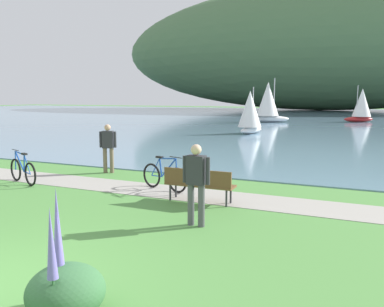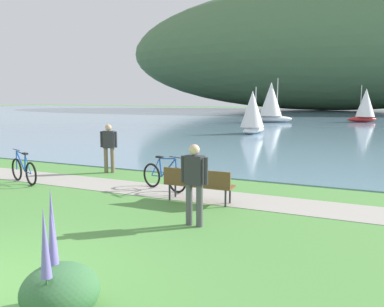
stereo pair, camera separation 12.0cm
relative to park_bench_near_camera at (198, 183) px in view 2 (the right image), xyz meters
name	(u,v)px [view 2 (the right image)]	position (x,y,z in m)	size (l,w,h in m)	color
bay_water	(331,118)	(-1.04, 43.10, -0.50)	(180.00, 80.00, 0.04)	#6B8EA8
distant_hillside	(326,46)	(-5.38, 72.49, 11.60)	(83.39, 28.00, 24.16)	#4C7047
shoreline_path	(174,192)	(-1.04, 0.70, -0.52)	(60.00, 1.50, 0.01)	#A39E93
park_bench_near_camera	(198,183)	(0.00, 0.00, 0.00)	(1.80, 0.49, 0.88)	brown
bicycle_leaning_near_bench	(164,176)	(-1.45, 0.87, -0.12)	(1.70, 0.60, 1.01)	black
bicycle_beside_path	(24,170)	(-5.87, -0.12, -0.12)	(1.68, 0.66, 1.01)	black
person_at_shoreline	(109,145)	(-4.49, 2.41, 0.46)	(0.58, 0.33, 1.71)	#72604C
person_on_the_grass	(194,180)	(0.66, -1.70, 0.46)	(0.61, 0.23, 1.71)	#4C4C51
echium_bush_closest_to_camera	(60,287)	(0.60, -5.54, -0.15)	(0.95, 0.95, 1.59)	#386B3D
sailboat_nearest_to_shore	(271,102)	(-5.82, 31.90, 1.63)	(3.89, 3.05, 4.49)	white
sailboat_mid_bay	(365,105)	(2.95, 36.26, 1.30)	(3.19, 2.74, 3.78)	#B22323
sailboat_toward_hillside	(253,112)	(-3.96, 18.56, 1.08)	(1.98, 2.92, 3.31)	white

